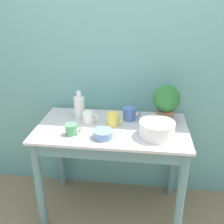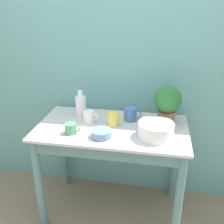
{
  "view_description": "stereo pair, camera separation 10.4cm",
  "coord_description": "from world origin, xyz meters",
  "px_view_note": "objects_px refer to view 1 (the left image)",
  "views": [
    {
      "loc": [
        0.21,
        -1.44,
        1.69
      ],
      "look_at": [
        0.0,
        0.31,
        0.92
      ],
      "focal_mm": 42.0,
      "sensor_mm": 36.0,
      "label": 1
    },
    {
      "loc": [
        0.32,
        -1.43,
        1.69
      ],
      "look_at": [
        0.0,
        0.31,
        0.92
      ],
      "focal_mm": 42.0,
      "sensor_mm": 36.0,
      "label": 2
    }
  ],
  "objects_px": {
    "bowl_wash_large": "(157,129)",
    "mug_yellow": "(113,119)",
    "potted_plant": "(166,102)",
    "bowl_small_blue": "(103,134)",
    "mug_blue": "(130,114)",
    "mug_white": "(88,117)",
    "mug_green": "(71,130)",
    "bottle_tall": "(79,107)"
  },
  "relations": [
    {
      "from": "mug_blue",
      "to": "bowl_small_blue",
      "type": "height_order",
      "value": "mug_blue"
    },
    {
      "from": "mug_green",
      "to": "mug_yellow",
      "type": "bearing_deg",
      "value": 33.83
    },
    {
      "from": "bowl_wash_large",
      "to": "bowl_small_blue",
      "type": "xyz_separation_m",
      "value": [
        -0.37,
        -0.06,
        -0.03
      ]
    },
    {
      "from": "potted_plant",
      "to": "mug_white",
      "type": "distance_m",
      "value": 0.61
    },
    {
      "from": "bowl_wash_large",
      "to": "mug_white",
      "type": "xyz_separation_m",
      "value": [
        -0.52,
        0.15,
        -0.01
      ]
    },
    {
      "from": "mug_blue",
      "to": "mug_yellow",
      "type": "bearing_deg",
      "value": -136.91
    },
    {
      "from": "bowl_wash_large",
      "to": "mug_blue",
      "type": "height_order",
      "value": "bowl_wash_large"
    },
    {
      "from": "mug_yellow",
      "to": "mug_green",
      "type": "bearing_deg",
      "value": -146.17
    },
    {
      "from": "mug_yellow",
      "to": "mug_green",
      "type": "relative_size",
      "value": 1.09
    },
    {
      "from": "bowl_wash_large",
      "to": "mug_yellow",
      "type": "relative_size",
      "value": 2.0
    },
    {
      "from": "mug_white",
      "to": "bowl_small_blue",
      "type": "bearing_deg",
      "value": -55.6
    },
    {
      "from": "mug_yellow",
      "to": "mug_green",
      "type": "distance_m",
      "value": 0.33
    },
    {
      "from": "bottle_tall",
      "to": "mug_yellow",
      "type": "bearing_deg",
      "value": -20.22
    },
    {
      "from": "bottle_tall",
      "to": "mug_green",
      "type": "xyz_separation_m",
      "value": [
        0.01,
        -0.29,
        -0.06
      ]
    },
    {
      "from": "potted_plant",
      "to": "mug_white",
      "type": "bearing_deg",
      "value": -171.38
    },
    {
      "from": "bowl_wash_large",
      "to": "bottle_tall",
      "type": "relative_size",
      "value": 1.1
    },
    {
      "from": "potted_plant",
      "to": "mug_yellow",
      "type": "relative_size",
      "value": 2.42
    },
    {
      "from": "bottle_tall",
      "to": "mug_white",
      "type": "bearing_deg",
      "value": -44.42
    },
    {
      "from": "bowl_wash_large",
      "to": "bowl_small_blue",
      "type": "distance_m",
      "value": 0.38
    },
    {
      "from": "bowl_wash_large",
      "to": "mug_blue",
      "type": "bearing_deg",
      "value": 129.38
    },
    {
      "from": "bowl_wash_large",
      "to": "mug_white",
      "type": "distance_m",
      "value": 0.54
    },
    {
      "from": "potted_plant",
      "to": "mug_yellow",
      "type": "height_order",
      "value": "potted_plant"
    },
    {
      "from": "mug_blue",
      "to": "mug_yellow",
      "type": "distance_m",
      "value": 0.17
    },
    {
      "from": "bottle_tall",
      "to": "mug_white",
      "type": "height_order",
      "value": "bottle_tall"
    },
    {
      "from": "bottle_tall",
      "to": "mug_yellow",
      "type": "xyz_separation_m",
      "value": [
        0.28,
        -0.1,
        -0.04
      ]
    },
    {
      "from": "potted_plant",
      "to": "bottle_tall",
      "type": "relative_size",
      "value": 1.32
    },
    {
      "from": "potted_plant",
      "to": "bowl_wash_large",
      "type": "xyz_separation_m",
      "value": [
        -0.07,
        -0.24,
        -0.12
      ]
    },
    {
      "from": "bowl_wash_large",
      "to": "bowl_small_blue",
      "type": "bearing_deg",
      "value": -170.08
    },
    {
      "from": "potted_plant",
      "to": "bowl_wash_large",
      "type": "bearing_deg",
      "value": -106.45
    },
    {
      "from": "mug_blue",
      "to": "bowl_small_blue",
      "type": "relative_size",
      "value": 0.96
    },
    {
      "from": "bowl_wash_large",
      "to": "mug_yellow",
      "type": "distance_m",
      "value": 0.35
    },
    {
      "from": "bowl_wash_large",
      "to": "mug_yellow",
      "type": "bearing_deg",
      "value": 157.5
    },
    {
      "from": "potted_plant",
      "to": "bowl_small_blue",
      "type": "xyz_separation_m",
      "value": [
        -0.44,
        -0.3,
        -0.14
      ]
    },
    {
      "from": "mug_blue",
      "to": "mug_yellow",
      "type": "height_order",
      "value": "mug_blue"
    },
    {
      "from": "potted_plant",
      "to": "bowl_small_blue",
      "type": "height_order",
      "value": "potted_plant"
    },
    {
      "from": "mug_white",
      "to": "mug_yellow",
      "type": "bearing_deg",
      "value": -4.77
    },
    {
      "from": "mug_white",
      "to": "bowl_small_blue",
      "type": "xyz_separation_m",
      "value": [
        0.15,
        -0.22,
        -0.02
      ]
    },
    {
      "from": "bottle_tall",
      "to": "bowl_small_blue",
      "type": "height_order",
      "value": "bottle_tall"
    },
    {
      "from": "bottle_tall",
      "to": "bowl_small_blue",
      "type": "xyz_separation_m",
      "value": [
        0.24,
        -0.3,
        -0.07
      ]
    },
    {
      "from": "bowl_wash_large",
      "to": "bowl_small_blue",
      "type": "height_order",
      "value": "bowl_wash_large"
    },
    {
      "from": "bowl_wash_large",
      "to": "mug_white",
      "type": "bearing_deg",
      "value": 163.72
    },
    {
      "from": "bowl_wash_large",
      "to": "mug_blue",
      "type": "distance_m",
      "value": 0.32
    }
  ]
}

